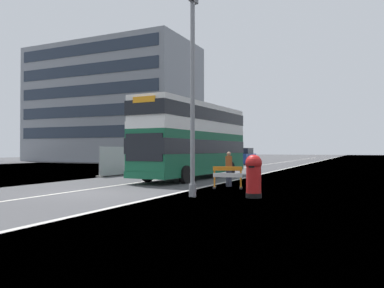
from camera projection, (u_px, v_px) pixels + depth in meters
ground at (102, 195)px, 16.14m from camera, size 140.00×280.00×0.10m
double_decker_bus at (194, 139)px, 24.98m from camera, size 3.20×11.65×4.84m
lamppost_foreground at (193, 102)px, 15.24m from camera, size 0.29×0.70×8.03m
red_pillar_postbox at (254, 174)px, 14.93m from camera, size 0.65×0.65×1.69m
roadworks_barrier at (228, 175)px, 18.39m from camera, size 1.47×0.82×1.07m
construction_site_fence at (171, 159)px, 35.12m from camera, size 0.44×20.60×2.15m
car_oncoming_near at (224, 158)px, 42.36m from camera, size 2.00×4.22×2.06m
car_receding_mid at (245, 157)px, 48.61m from camera, size 1.94×4.44×2.11m
bare_tree_far_verge_near at (162, 145)px, 53.61m from camera, size 2.58×2.62×5.30m
bare_tree_far_verge_mid at (192, 150)px, 59.56m from camera, size 2.26×2.70×3.59m
bare_tree_far_verge_far at (217, 148)px, 62.33m from camera, size 2.89×3.21×4.24m
pedestrian_at_kerb at (229, 169)px, 19.54m from camera, size 0.34×0.34×1.78m
backdrop_office_block at (113, 105)px, 64.70m from camera, size 27.73×14.01×19.10m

